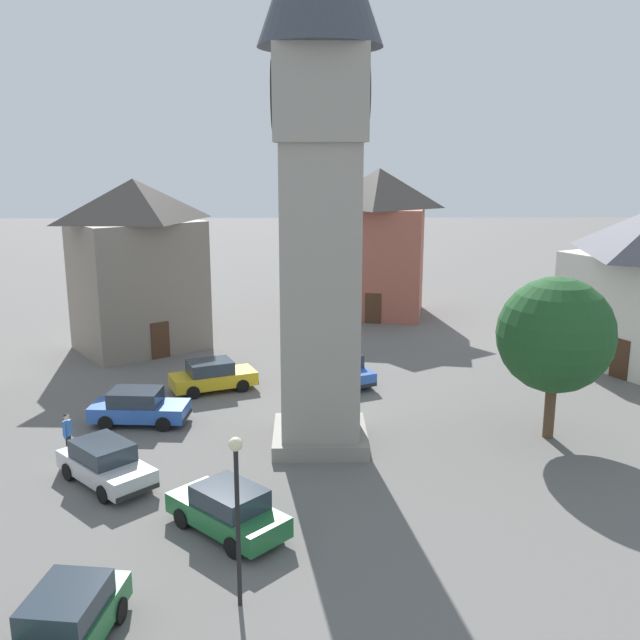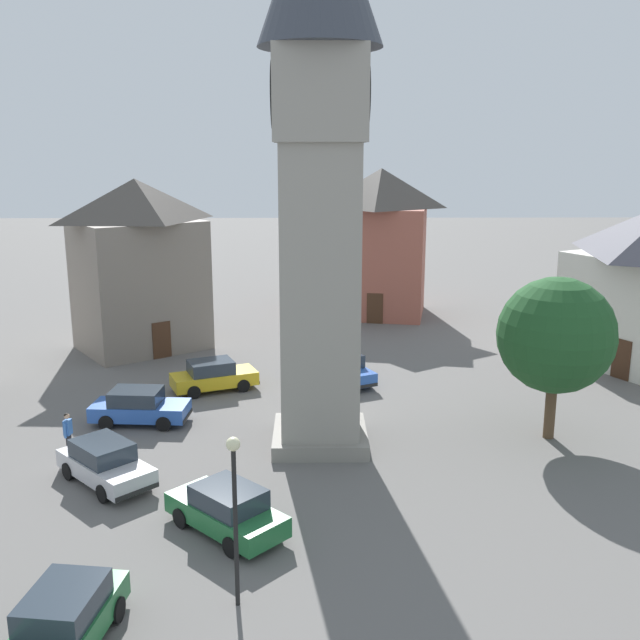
{
  "view_description": "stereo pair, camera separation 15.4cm",
  "coord_description": "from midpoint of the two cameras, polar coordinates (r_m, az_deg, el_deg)",
  "views": [
    {
      "loc": [
        -26.88,
        0.5,
        11.51
      ],
      "look_at": [
        0.0,
        0.0,
        5.13
      ],
      "focal_mm": 40.06,
      "sensor_mm": 36.0,
      "label": 1
    },
    {
      "loc": [
        -26.89,
        0.35,
        11.51
      ],
      "look_at": [
        0.0,
        0.0,
        5.13
      ],
      "focal_mm": 40.06,
      "sensor_mm": 36.0,
      "label": 2
    }
  ],
  "objects": [
    {
      "name": "car_black_far",
      "position": [
        31.95,
        -14.1,
        -6.72
      ],
      "size": [
        2.04,
        4.24,
        1.53
      ],
      "color": "#2D5BB7",
      "rests_on": "ground"
    },
    {
      "name": "pedestrian",
      "position": [
        29.51,
        -19.35,
        -8.28
      ],
      "size": [
        0.56,
        0.27,
        1.69
      ],
      "color": "black",
      "rests_on": "ground"
    },
    {
      "name": "building_shop_left",
      "position": [
        43.07,
        -14.16,
        4.37
      ],
      "size": [
        8.66,
        8.99,
        9.99
      ],
      "color": "slate",
      "rests_on": "ground"
    },
    {
      "name": "car_silver_kerb",
      "position": [
        35.51,
        -8.39,
        -4.41
      ],
      "size": [
        3.14,
        4.46,
        1.53
      ],
      "color": "gold",
      "rests_on": "ground"
    },
    {
      "name": "clock_tower",
      "position": [
        26.91,
        0.17,
        15.61
      ],
      "size": [
        4.51,
        4.51,
        21.5
      ],
      "color": "gray",
      "rests_on": "ground"
    },
    {
      "name": "lamp_post",
      "position": [
        18.49,
        -6.59,
        -13.61
      ],
      "size": [
        0.36,
        0.36,
        4.66
      ],
      "color": "black",
      "rests_on": "ground"
    },
    {
      "name": "car_blue_kerb",
      "position": [
        19.07,
        -19.62,
        -21.81
      ],
      "size": [
        4.31,
        2.2,
        1.53
      ],
      "color": "#236B38",
      "rests_on": "ground"
    },
    {
      "name": "ground_plane",
      "position": [
        29.25,
        0.15,
        -9.82
      ],
      "size": [
        200.0,
        200.0,
        0.0
      ],
      "primitive_type": "plane",
      "color": "#605E5B"
    },
    {
      "name": "car_red_corner",
      "position": [
        26.81,
        -16.64,
        -10.87
      ],
      "size": [
        4.11,
        4.11,
        1.53
      ],
      "color": "silver",
      "rests_on": "ground"
    },
    {
      "name": "car_green_alley",
      "position": [
        22.88,
        -7.28,
        -14.77
      ],
      "size": [
        4.08,
        4.14,
        1.53
      ],
      "color": "#236B38",
      "rests_on": "ground"
    },
    {
      "name": "tree",
      "position": [
        29.96,
        18.47,
        -1.18
      ],
      "size": [
        4.68,
        4.68,
        6.7
      ],
      "color": "brown",
      "rests_on": "ground"
    },
    {
      "name": "car_white_side",
      "position": [
        36.44,
        1.96,
        -3.81
      ],
      "size": [
        4.45,
        3.27,
        1.53
      ],
      "color": "#2D5BB7",
      "rests_on": "ground"
    },
    {
      "name": "building_corner_back",
      "position": [
        50.98,
        4.93,
        6.28
      ],
      "size": [
        7.38,
        7.57,
        10.35
      ],
      "color": "#995142",
      "rests_on": "ground"
    }
  ]
}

